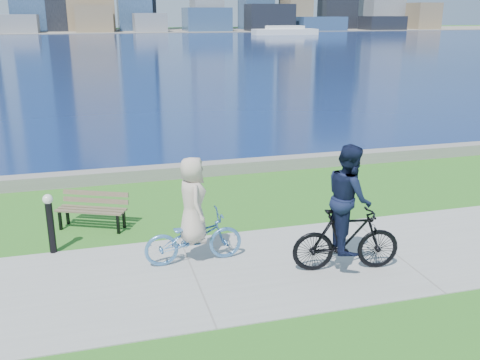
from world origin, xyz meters
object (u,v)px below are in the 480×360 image
Objects in this scene: park_bench at (93,207)px; cyclist_woman at (193,224)px; bollard_lamp at (50,220)px; cyclist_man at (348,219)px.

cyclist_woman is (1.82, -2.31, 0.30)m from park_bench.
cyclist_woman is at bearing -23.62° from bollard_lamp.
cyclist_man is at bearing -113.71° from cyclist_woman.
cyclist_woman is (2.63, -1.15, 0.08)m from bollard_lamp.
cyclist_man is at bearing -22.90° from bollard_lamp.
cyclist_woman is 2.85m from cyclist_man.
park_bench is at bearing 55.17° from bollard_lamp.
bollard_lamp is at bearing 76.84° from cyclist_man.
bollard_lamp is at bearing 64.84° from cyclist_woman.
park_bench is 0.78× the size of cyclist_woman.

